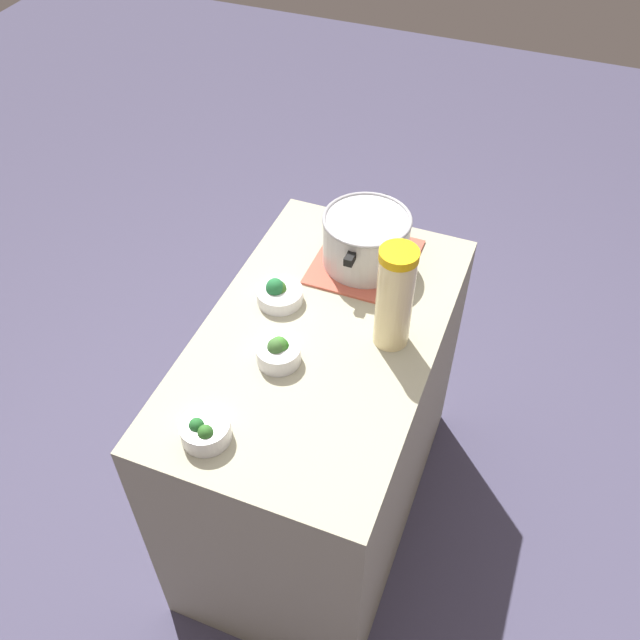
{
  "coord_description": "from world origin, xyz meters",
  "views": [
    {
      "loc": [
        1.21,
        0.47,
        2.27
      ],
      "look_at": [
        0.0,
        0.0,
        0.95
      ],
      "focal_mm": 39.18,
      "sensor_mm": 36.0,
      "label": 1
    }
  ],
  "objects_px": {
    "cooking_pot": "(366,239)",
    "broccoli_bowl_center": "(205,430)",
    "lemonade_pitcher": "(395,298)",
    "broccoli_bowl_back": "(279,352)",
    "broccoli_bowl_front": "(279,293)"
  },
  "relations": [
    {
      "from": "cooking_pot",
      "to": "broccoli_bowl_center",
      "type": "relative_size",
      "value": 2.74
    },
    {
      "from": "cooking_pot",
      "to": "broccoli_bowl_center",
      "type": "bearing_deg",
      "value": -11.16
    },
    {
      "from": "cooking_pot",
      "to": "broccoli_bowl_center",
      "type": "distance_m",
      "value": 0.75
    },
    {
      "from": "lemonade_pitcher",
      "to": "broccoli_bowl_back",
      "type": "distance_m",
      "value": 0.33
    },
    {
      "from": "lemonade_pitcher",
      "to": "broccoli_bowl_front",
      "type": "distance_m",
      "value": 0.36
    },
    {
      "from": "cooking_pot",
      "to": "broccoli_bowl_front",
      "type": "height_order",
      "value": "cooking_pot"
    },
    {
      "from": "broccoli_bowl_center",
      "to": "broccoli_bowl_back",
      "type": "relative_size",
      "value": 1.04
    },
    {
      "from": "broccoli_bowl_front",
      "to": "broccoli_bowl_center",
      "type": "bearing_deg",
      "value": 3.29
    },
    {
      "from": "broccoli_bowl_center",
      "to": "broccoli_bowl_back",
      "type": "height_order",
      "value": "broccoli_bowl_back"
    },
    {
      "from": "broccoli_bowl_front",
      "to": "broccoli_bowl_back",
      "type": "bearing_deg",
      "value": 23.57
    },
    {
      "from": "broccoli_bowl_center",
      "to": "broccoli_bowl_back",
      "type": "xyz_separation_m",
      "value": [
        -0.29,
        0.06,
        0.0
      ]
    },
    {
      "from": "lemonade_pitcher",
      "to": "broccoli_bowl_front",
      "type": "height_order",
      "value": "lemonade_pitcher"
    },
    {
      "from": "lemonade_pitcher",
      "to": "broccoli_bowl_center",
      "type": "relative_size",
      "value": 2.56
    },
    {
      "from": "cooking_pot",
      "to": "broccoli_bowl_center",
      "type": "height_order",
      "value": "cooking_pot"
    },
    {
      "from": "broccoli_bowl_front",
      "to": "broccoli_bowl_center",
      "type": "height_order",
      "value": "broccoli_bowl_front"
    }
  ]
}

